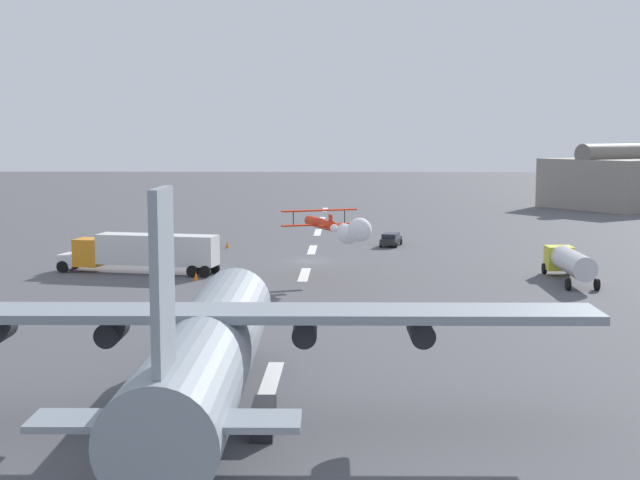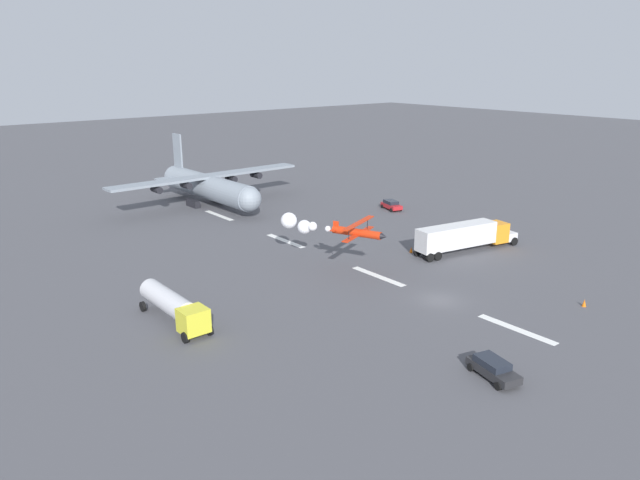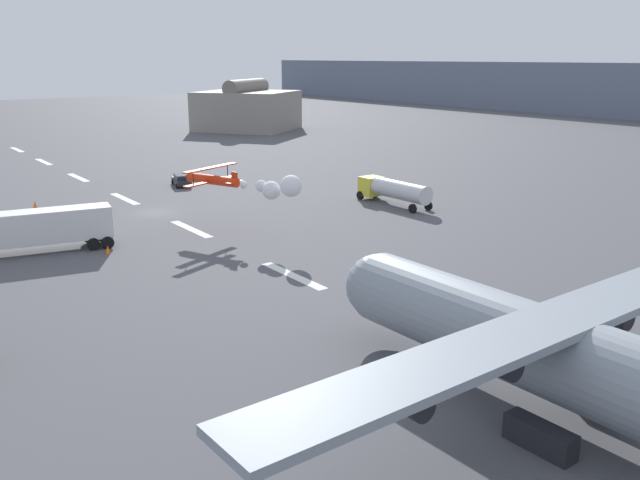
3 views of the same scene
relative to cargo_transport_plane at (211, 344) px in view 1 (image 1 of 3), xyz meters
name	(u,v)px [view 1 (image 1 of 3)]	position (x,y,z in m)	size (l,w,h in m)	color
ground_plane	(309,261)	(-51.05, 2.21, -3.43)	(440.00, 440.00, 0.00)	#4C4C51
runway_stripe_0	(325,210)	(-114.29, 2.21, -3.43)	(8.00, 0.90, 0.01)	white
runway_stripe_1	(322,219)	(-96.22, 2.21, -3.43)	(8.00, 0.90, 0.01)	white
runway_stripe_2	(318,232)	(-78.15, 2.21, -3.43)	(8.00, 0.90, 0.01)	white
runway_stripe_3	(312,250)	(-60.08, 2.21, -3.43)	(8.00, 0.90, 0.01)	white
runway_stripe_4	(304,275)	(-42.02, 2.21, -3.43)	(8.00, 0.90, 0.01)	white
runway_stripe_5	(292,313)	(-23.95, 2.21, -3.43)	(8.00, 0.90, 0.01)	white
runway_stripe_6	(270,381)	(-5.88, 2.21, -3.43)	(8.00, 0.90, 0.01)	white
cargo_transport_plane	(211,344)	(0.00, 0.00, 0.00)	(26.48, 34.87, 11.30)	gray
stunt_biplane_red	(342,228)	(-35.09, 5.72, 1.68)	(12.77, 7.95, 2.39)	red
semi_truck_orange	(143,251)	(-42.39, -13.01, -1.30)	(5.62, 15.64, 3.70)	silver
fuel_tanker_truck	(570,262)	(-38.80, 25.94, -1.68)	(10.21, 2.79, 2.90)	yellow
airport_staff_sedan	(391,239)	(-63.80, 11.30, -2.62)	(4.82, 2.88, 1.52)	#262628
hangar_building	(615,181)	(-119.61, 53.62, 1.28)	(27.05, 26.71, 11.43)	gray
traffic_cone_near	(227,245)	(-61.36, -7.68, -3.06)	(0.44, 0.44, 0.75)	orange
traffic_cone_far	(196,276)	(-38.40, -7.34, -3.06)	(0.44, 0.44, 0.75)	orange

